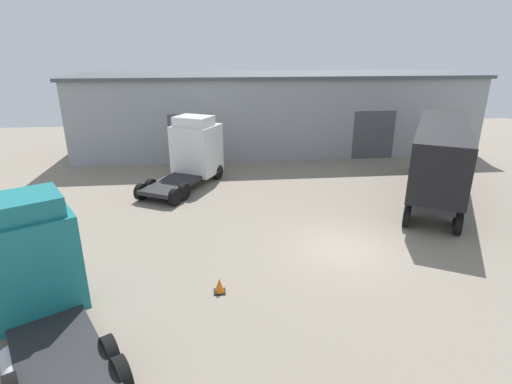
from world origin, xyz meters
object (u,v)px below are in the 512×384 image
Objects in this scene: tractor_unit_white at (193,152)px; container_trailer_green at (440,152)px; traffic_cone at (219,286)px; tractor_unit_teal at (33,269)px.

container_trailer_green reaches higher than tractor_unit_white.
container_trailer_green is 19.80× the size of traffic_cone.
tractor_unit_white is 14.22m from container_trailer_green.
tractor_unit_teal is at bearing 147.60° from container_trailer_green.
traffic_cone is (5.37, 1.15, -1.70)m from tractor_unit_teal.
tractor_unit_teal reaches higher than traffic_cone.
traffic_cone is (-12.23, -8.05, -2.38)m from container_trailer_green.
tractor_unit_teal is (-4.08, -13.55, 0.02)m from tractor_unit_white.
tractor_unit_teal is at bearing -167.90° from traffic_cone.
container_trailer_green reaches higher than traffic_cone.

